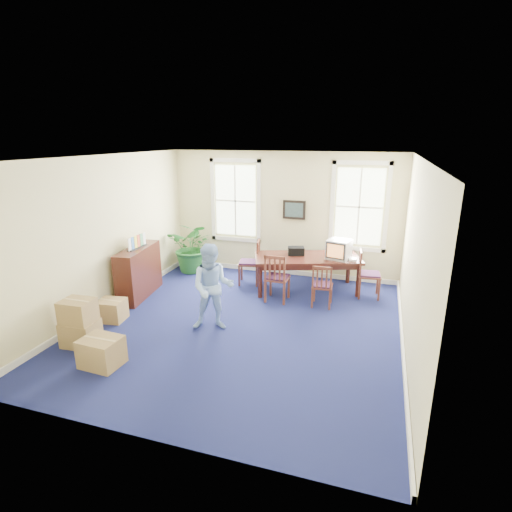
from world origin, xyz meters
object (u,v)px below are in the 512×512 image
(chair_near_left, at_px, (277,277))
(man, at_px, (213,288))
(credenza, at_px, (139,271))
(conference_table, at_px, (306,273))
(cardboard_boxes, at_px, (94,321))
(potted_plant, at_px, (193,247))
(crt_tv, at_px, (339,249))

(chair_near_left, xyz_separation_m, man, (-0.81, -1.70, 0.29))
(credenza, bearing_deg, chair_near_left, 4.86)
(man, bearing_deg, conference_table, 44.52)
(man, height_order, credenza, man)
(man, distance_m, cardboard_boxes, 2.15)
(chair_near_left, height_order, potted_plant, potted_plant)
(crt_tv, height_order, cardboard_boxes, crt_tv)
(chair_near_left, height_order, man, man)
(crt_tv, height_order, man, man)
(conference_table, xyz_separation_m, chair_near_left, (-0.50, -0.83, 0.13))
(crt_tv, relative_size, potted_plant, 0.39)
(conference_table, bearing_deg, chair_near_left, -139.99)
(credenza, xyz_separation_m, cardboard_boxes, (0.52, -2.19, -0.15))
(man, xyz_separation_m, credenza, (-2.28, 1.02, -0.24))
(potted_plant, relative_size, cardboard_boxes, 0.89)
(conference_table, bearing_deg, credenza, -176.17)
(credenza, bearing_deg, man, -31.57)
(chair_near_left, distance_m, potted_plant, 2.96)
(conference_table, distance_m, cardboard_boxes, 4.82)
(conference_table, xyz_separation_m, crt_tv, (0.72, 0.06, 0.64))
(credenza, distance_m, potted_plant, 1.98)
(crt_tv, bearing_deg, potted_plant, -171.11)
(conference_table, distance_m, chair_near_left, 0.98)
(crt_tv, bearing_deg, man, -114.04)
(credenza, bearing_deg, conference_table, 15.30)
(crt_tv, height_order, credenza, crt_tv)
(chair_near_left, relative_size, cardboard_boxes, 0.71)
(conference_table, distance_m, credenza, 3.90)
(conference_table, bearing_deg, crt_tv, -14.63)
(credenza, bearing_deg, crt_tv, 12.44)
(chair_near_left, xyz_separation_m, potted_plant, (-2.67, 1.25, 0.14))
(cardboard_boxes, bearing_deg, potted_plant, 91.35)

